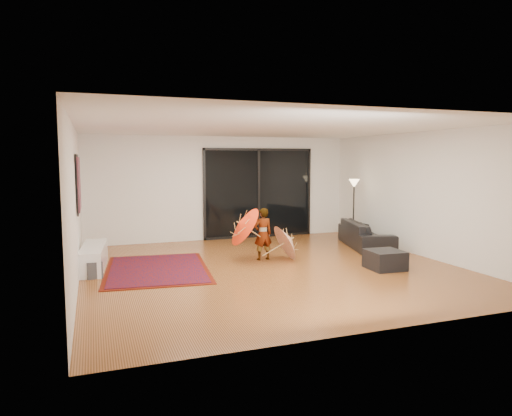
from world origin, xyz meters
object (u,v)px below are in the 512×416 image
sofa (366,234)px  ottoman (385,260)px  child (263,234)px  media_console (93,257)px

sofa → ottoman: 2.29m
ottoman → child: 2.51m
sofa → ottoman: (-0.93, -2.08, -0.13)m
sofa → ottoman: sofa is taller
media_console → child: child is taller
media_console → ottoman: (5.27, -1.90, -0.05)m
ottoman → media_console: bearing=160.1°
media_console → ottoman: 5.60m
sofa → media_console: bearing=107.2°
child → sofa: bearing=-172.1°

